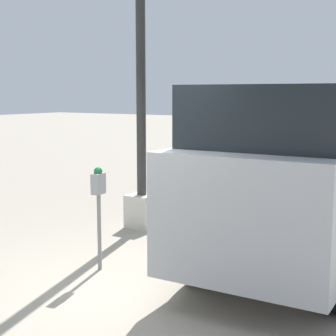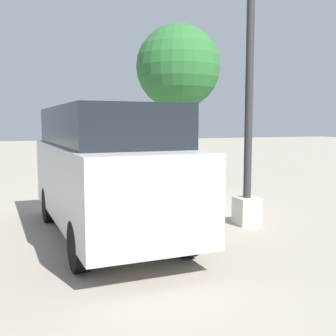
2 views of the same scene
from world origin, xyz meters
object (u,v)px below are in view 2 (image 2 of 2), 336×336
object	(u,v)px
street_tree	(178,68)
lamp_post	(248,148)
parking_meter_near	(174,168)
parking_meter_far	(101,148)
parked_van	(106,167)
fire_hydrant	(109,163)

from	to	relation	value
street_tree	lamp_post	bearing A→B (deg)	-6.90
parking_meter_near	parking_meter_far	size ratio (longest dim) A/B	0.97
parking_meter_far	lamp_post	bearing A→B (deg)	-6.43
parked_van	fire_hydrant	size ratio (longest dim) A/B	6.54
lamp_post	street_tree	size ratio (longest dim) A/B	1.00
street_tree	parking_meter_far	bearing A→B (deg)	-163.37
parking_meter_far	fire_hydrant	bearing A→B (deg)	45.09
lamp_post	parking_meter_near	bearing A→B (deg)	-158.98
parked_van	fire_hydrant	xyz separation A→B (m)	(-9.67, 2.26, -0.85)
parking_meter_near	parked_van	bearing A→B (deg)	-58.81
fire_hydrant	parking_meter_near	bearing A→B (deg)	-1.63
parking_meter_far	street_tree	xyz separation A→B (m)	(4.85, 1.45, 2.73)
parking_meter_far	parking_meter_near	bearing A→B (deg)	-10.77
parking_meter_far	fire_hydrant	distance (m)	0.69
parked_van	parking_meter_far	bearing A→B (deg)	166.60
lamp_post	parked_van	bearing A→B (deg)	-93.03
lamp_post	parking_meter_far	bearing A→B (deg)	-175.29
street_tree	fire_hydrant	xyz separation A→B (m)	(-4.67, -1.17, -3.34)
lamp_post	fire_hydrant	distance (m)	9.90
fire_hydrant	parked_van	bearing A→B (deg)	-13.17
parking_meter_far	parked_van	bearing A→B (deg)	-22.55
parked_van	fire_hydrant	world-z (taller)	parked_van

